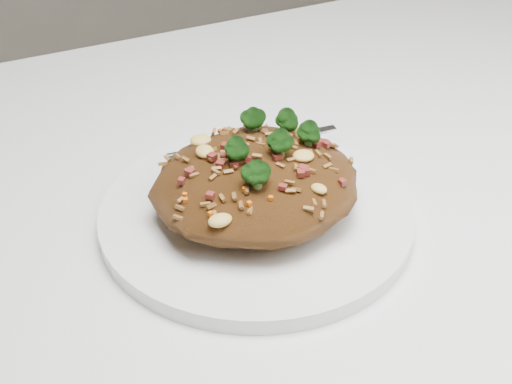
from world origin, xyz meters
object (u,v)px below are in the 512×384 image
plate (256,214)px  fork (263,142)px  dining_table (355,268)px  fried_rice (257,174)px

plate → fork: size_ratio=1.56×
fork → plate: bearing=-113.8°
dining_table → plate: plate is taller
plate → fried_rice: bearing=26.7°
plate → fried_rice: size_ratio=1.53×
plate → fork: 0.10m
fried_rice → dining_table: bearing=-1.4°
plate → fork: (0.05, 0.09, 0.01)m
dining_table → fried_rice: bearing=178.6°
dining_table → plate: bearing=178.8°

